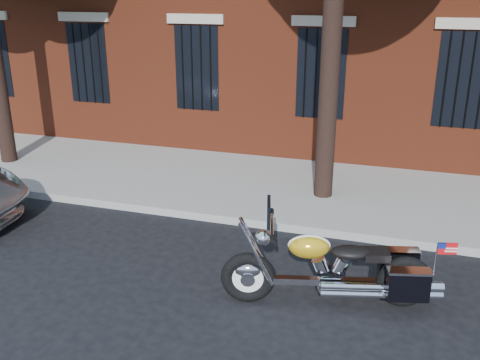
% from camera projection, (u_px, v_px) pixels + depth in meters
% --- Properties ---
extents(ground, '(120.00, 120.00, 0.00)m').
position_uv_depth(ground, '(259.00, 266.00, 8.21)').
color(ground, black).
rests_on(ground, ground).
extents(curb, '(40.00, 0.16, 0.15)m').
position_uv_depth(curb, '(280.00, 225.00, 9.43)').
color(curb, gray).
rests_on(curb, ground).
extents(sidewalk, '(40.00, 3.60, 0.15)m').
position_uv_depth(sidewalk, '(301.00, 189.00, 11.11)').
color(sidewalk, gray).
rests_on(sidewalk, ground).
extents(motorcycle, '(2.94, 1.28, 1.48)m').
position_uv_depth(motorcycle, '(337.00, 272.00, 7.05)').
color(motorcycle, black).
rests_on(motorcycle, ground).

